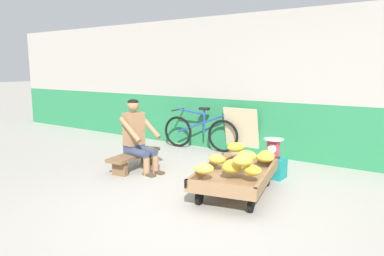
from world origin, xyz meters
name	(u,v)px	position (x,y,z in m)	size (l,w,h in m)	color
ground_plane	(189,215)	(0.00, 0.00, 0.00)	(80.00, 80.00, 0.00)	#A39E93
back_wall	(293,86)	(0.00, 3.20, 1.31)	(16.00, 0.30, 2.62)	#287F4C
banana_cart	(236,177)	(0.11, 0.90, 0.24)	(1.14, 1.59, 0.36)	#8E6B47
banana_pile	(240,160)	(0.16, 0.90, 0.46)	(0.86, 1.36, 0.26)	gold
low_bench	(135,157)	(-1.80, 1.01, 0.20)	(0.46, 1.13, 0.27)	brown
vendor_seated	(137,136)	(-1.71, 1.00, 0.57)	(0.71, 0.53, 1.14)	#9E704C
plastic_crate	(273,168)	(0.21, 1.87, 0.15)	(0.36, 0.28, 0.30)	#19847F
weighing_scale	(273,148)	(0.21, 1.87, 0.45)	(0.30, 0.30, 0.29)	#28282D
bicycle_near_left	(200,132)	(-1.74, 2.82, 0.35)	(1.66, 0.48, 0.86)	black
sign_board	(241,131)	(-0.90, 2.99, 0.44)	(0.70, 0.21, 0.89)	#C6B289
shopping_bag	(247,177)	(0.06, 1.32, 0.12)	(0.18, 0.12, 0.24)	#3370B7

